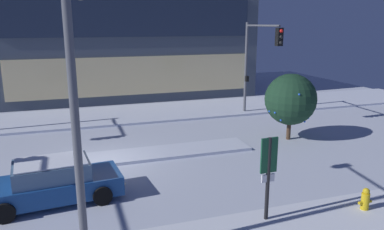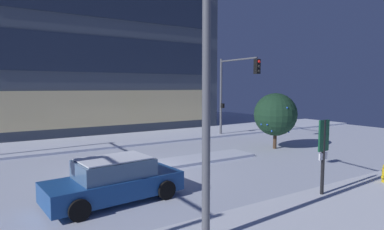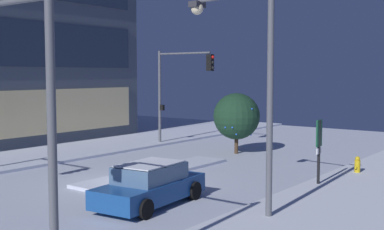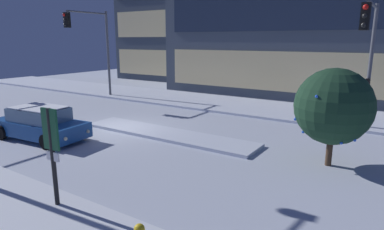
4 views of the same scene
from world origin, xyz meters
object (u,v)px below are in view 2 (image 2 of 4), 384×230
Objects in this scene: car_near at (114,181)px; traffic_light_corner_far_right at (235,83)px; street_lamp_arched at (189,52)px; decorated_tree_median at (275,115)px; parking_info_sign at (323,149)px.

traffic_light_corner_far_right reaches higher than car_near.
decorated_tree_median is at bearing -49.29° from street_lamp_arched.
street_lamp_arched reaches higher than decorated_tree_median.
car_near is at bearing -162.25° from decorated_tree_median.
decorated_tree_median is at bearing 12.44° from car_near.
street_lamp_arched is at bearing -146.85° from decorated_tree_median.
decorated_tree_median is at bearing -5.49° from traffic_light_corner_far_right.
traffic_light_corner_far_right is (12.08, 8.24, 3.45)m from car_near.
traffic_light_corner_far_right is at bearing -36.46° from street_lamp_arched.
street_lamp_arched is at bearing 83.15° from parking_info_sign.
decorated_tree_median reaches higher than parking_info_sign.
parking_info_sign is at bearing -86.06° from street_lamp_arched.
car_near is at bearing 24.45° from street_lamp_arched.
parking_info_sign is at bearing -35.06° from car_near.
parking_info_sign reaches higher than car_near.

